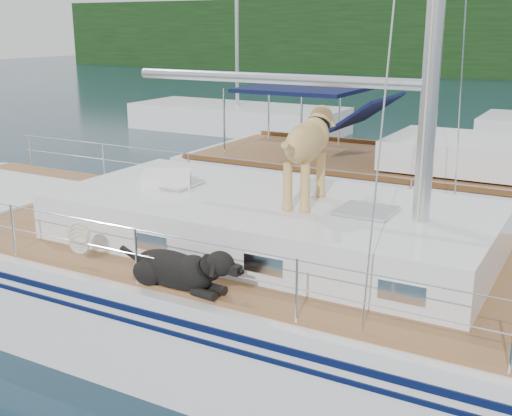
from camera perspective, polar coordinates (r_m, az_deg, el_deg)
The scene contains 4 objects.
ground at distance 8.62m, azimuth -3.61°, elevation -10.15°, with size 120.00×120.00×0.00m, color black.
main_sailboat at distance 8.29m, azimuth -3.11°, elevation -6.08°, with size 12.00×3.80×14.01m.
neighbor_sailboat at distance 13.12m, azimuth 17.43°, elevation 1.22°, with size 11.00×3.50×13.30m.
bg_boat_west at distance 24.10m, azimuth -1.64°, elevation 7.92°, with size 8.00×3.00×11.65m.
Camera 1 is at (4.24, -6.49, 3.78)m, focal length 45.00 mm.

